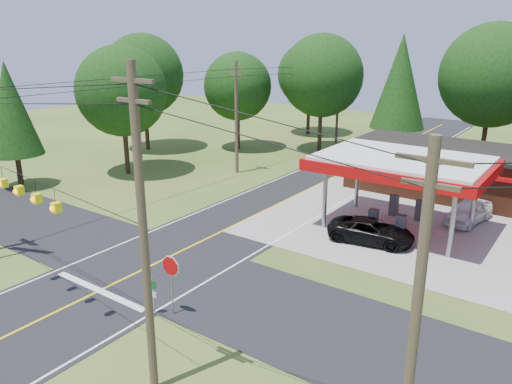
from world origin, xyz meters
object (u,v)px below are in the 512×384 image
Objects in this scene: suv_car at (371,231)px; sedan_car at (469,211)px; gas_canopy at (402,166)px; octagonal_stop_sign at (171,270)px.

sedan_car is at bearing -38.69° from suv_car.
gas_canopy is 3.64× the size of octagonal_stop_sign.
suv_car is 1.77× the size of octagonal_stop_sign.
gas_canopy is 2.34× the size of sedan_car.
gas_canopy is at bearing 74.31° from octagonal_stop_sign.
octagonal_stop_sign is (-4.50, -16.01, -2.06)m from gas_canopy.
octagonal_stop_sign is (-4.00, -13.01, 1.49)m from suv_car.
gas_canopy reaches higher than octagonal_stop_sign.
suv_car is 8.06m from sedan_car.
suv_car is at bearing 72.92° from octagonal_stop_sign.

